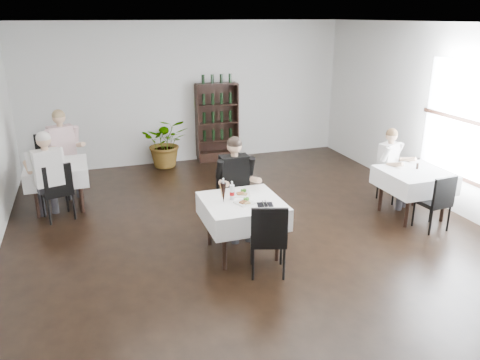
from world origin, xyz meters
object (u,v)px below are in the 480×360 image
at_px(wine_shelf, 217,123).
at_px(potted_tree, 166,142).
at_px(diner_main, 236,180).
at_px(main_table, 242,211).

height_order(wine_shelf, potted_tree, wine_shelf).
bearing_deg(diner_main, wine_shelf, 78.01).
height_order(wine_shelf, diner_main, wine_shelf).
relative_size(wine_shelf, potted_tree, 1.64).
relative_size(potted_tree, diner_main, 0.72).
bearing_deg(main_table, potted_tree, 93.73).
distance_m(wine_shelf, potted_tree, 1.22).
height_order(potted_tree, diner_main, diner_main).
distance_m(potted_tree, diner_main, 3.65).
xyz_separation_m(main_table, potted_tree, (-0.27, 4.20, -0.09)).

